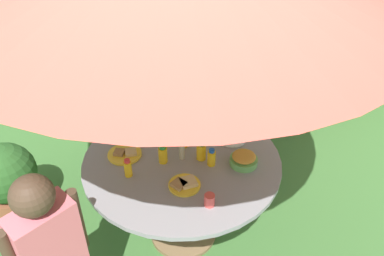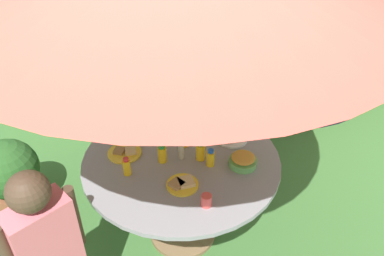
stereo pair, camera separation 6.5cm
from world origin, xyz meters
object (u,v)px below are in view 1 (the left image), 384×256
child_in_pink_shirt (48,243)px  plate_far_left (231,137)px  potted_plant (7,180)px  snack_bowl (244,159)px  garden_table (182,177)px  wooden_chair (206,79)px  juice_bottle_mid_left (211,158)px  plate_center_back (174,126)px  dome_tent (281,23)px  juice_bottle_near_right (184,139)px  juice_bottle_near_left (128,168)px  juice_bottle_front_edge (132,123)px  juice_bottle_back_edge (163,154)px  juice_bottle_mid_right (201,151)px  cup_near (209,200)px  plate_far_right (125,154)px  plate_center_front (184,184)px  child_in_blue_shirt (124,91)px

child_in_pink_shirt → plate_far_left: (1.04, 0.73, -0.01)m
potted_plant → snack_bowl: 1.71m
garden_table → wooden_chair: size_ratio=1.14×
juice_bottle_mid_left → plate_center_back: bearing=114.2°
dome_tent → juice_bottle_near_right: bearing=-108.1°
wooden_chair → garden_table: bearing=-90.0°
juice_bottle_near_left → juice_bottle_mid_left: size_ratio=1.03×
juice_bottle_front_edge → juice_bottle_back_edge: bearing=-62.9°
plate_center_back → juice_bottle_front_edge: bearing=179.5°
juice_bottle_near_right → juice_bottle_mid_right: (0.09, -0.13, 0.00)m
child_in_pink_shirt → snack_bowl: 1.16m
dome_tent → plate_far_left: 2.24m
child_in_pink_shirt → juice_bottle_mid_right: bearing=-5.2°
juice_bottle_near_left → cup_near: 0.52m
potted_plant → juice_bottle_near_right: size_ratio=5.05×
juice_bottle_front_edge → cup_near: 0.84m
child_in_pink_shirt → juice_bottle_back_edge: child_in_pink_shirt is taller
plate_far_right → juice_bottle_near_right: bearing=6.2°
juice_bottle_mid_right → plate_far_left: bearing=38.9°
plate_center_front → cup_near: bearing=-54.3°
dome_tent → juice_bottle_mid_left: dome_tent is taller
dome_tent → juice_bottle_back_edge: (-1.45, -2.18, 0.06)m
dome_tent → wooden_chair: bearing=-121.7°
potted_plant → plate_far_left: bearing=-7.6°
juice_bottle_near_left → juice_bottle_back_edge: bearing=25.0°
juice_bottle_near_right → juice_bottle_front_edge: bearing=146.0°
plate_far_left → juice_bottle_near_left: size_ratio=1.78×
juice_bottle_mid_left → plate_far_left: bearing=54.9°
wooden_chair → juice_bottle_back_edge: bearing=-94.7°
juice_bottle_near_right → juice_bottle_mid_right: 0.16m
potted_plant → juice_bottle_front_edge: size_ratio=4.63×
potted_plant → plate_far_right: (0.88, -0.30, 0.39)m
juice_bottle_mid_right → snack_bowl: bearing=-18.6°
wooden_chair → child_in_blue_shirt: size_ratio=0.94×
wooden_chair → juice_bottle_mid_right: wooden_chair is taller
snack_bowl → plate_far_left: bearing=94.7°
plate_center_front → juice_bottle_mid_right: 0.26m
snack_bowl → cup_near: (-0.26, -0.30, -0.00)m
plate_far_left → potted_plant: bearing=172.4°
dome_tent → plate_far_left: (-0.99, -2.00, 0.01)m
snack_bowl → juice_bottle_back_edge: juice_bottle_back_edge is taller
juice_bottle_near_right → juice_bottle_back_edge: bearing=-137.0°
plate_center_front → juice_bottle_near_left: size_ratio=1.54×
child_in_blue_shirt → snack_bowl: 1.19m
child_in_blue_shirt → juice_bottle_near_right: size_ratio=9.45×
snack_bowl → plate_center_front: size_ratio=0.92×
juice_bottle_near_left → juice_bottle_mid_right: size_ratio=0.95×
juice_bottle_mid_right → cup_near: (-0.01, -0.39, -0.02)m
child_in_blue_shirt → juice_bottle_near_left: bearing=-21.0°
potted_plant → plate_center_front: plate_center_front is taller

